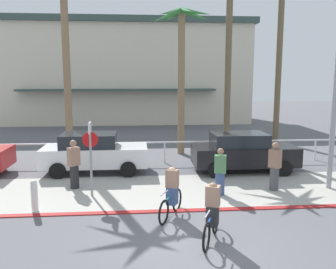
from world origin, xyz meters
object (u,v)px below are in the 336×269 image
object	(u,v)px
cyclist_teal_1	(172,193)
pedestrian_1	(74,166)
bollard_1	(34,195)
palm_tree_2	(64,16)
palm_tree_3	(182,42)
palm_tree_5	(280,25)
palm_tree_4	(230,15)
car_white_1	(94,152)
pedestrian_0	(275,168)
pedestrian_3	(220,174)
cyclist_blue_0	(212,213)
car_black_2	(243,152)
stop_sign_bike_lane	(91,149)

from	to	relation	value
cyclist_teal_1	pedestrian_1	distance (m)	4.41
bollard_1	palm_tree_2	distance (m)	10.11
palm_tree_3	palm_tree_5	bearing A→B (deg)	25.12
palm_tree_4	car_white_1	bearing A→B (deg)	-143.91
cyclist_teal_1	palm_tree_3	bearing A→B (deg)	81.23
palm_tree_5	palm_tree_4	bearing A→B (deg)	-158.82
palm_tree_5	cyclist_teal_1	bearing A→B (deg)	-123.11
palm_tree_3	palm_tree_2	bearing A→B (deg)	-177.74
pedestrian_1	car_white_1	bearing A→B (deg)	78.68
pedestrian_1	palm_tree_3	bearing A→B (deg)	51.28
pedestrian_0	pedestrian_1	world-z (taller)	pedestrian_1
palm_tree_3	pedestrian_3	bearing A→B (deg)	-85.87
palm_tree_5	bollard_1	bearing A→B (deg)	-136.88
palm_tree_3	cyclist_teal_1	size ratio (longest dim) A/B	4.52
car_white_1	cyclist_blue_0	distance (m)	7.77
bollard_1	car_white_1	xyz separation A→B (m)	(1.27, 4.51, 0.35)
palm_tree_5	pedestrian_1	world-z (taller)	palm_tree_5
palm_tree_5	cyclist_teal_1	size ratio (longest dim) A/B	5.94
car_black_2	palm_tree_3	bearing A→B (deg)	119.05
bollard_1	palm_tree_2	world-z (taller)	palm_tree_2
stop_sign_bike_lane	palm_tree_3	distance (m)	8.81
palm_tree_3	cyclist_blue_0	xyz separation A→B (m)	(-0.48, -10.35, -5.12)
palm_tree_4	car_black_2	size ratio (longest dim) A/B	2.30
car_black_2	pedestrian_3	world-z (taller)	car_black_2
palm_tree_5	car_black_2	distance (m)	10.12
bollard_1	cyclist_teal_1	bearing A→B (deg)	-9.50
palm_tree_3	palm_tree_5	distance (m)	7.02
car_white_1	cyclist_blue_0	world-z (taller)	car_white_1
palm_tree_4	pedestrian_1	world-z (taller)	palm_tree_4
bollard_1	palm_tree_3	world-z (taller)	palm_tree_3
palm_tree_2	pedestrian_1	xyz separation A→B (m)	(1.18, -5.55, -6.10)
bollard_1	cyclist_teal_1	world-z (taller)	cyclist_teal_1
palm_tree_2	cyclist_blue_0	bearing A→B (deg)	-62.24
palm_tree_3	pedestrian_1	distance (m)	8.92
stop_sign_bike_lane	pedestrian_1	xyz separation A→B (m)	(-0.74, 0.95, -0.83)
car_black_2	cyclist_teal_1	size ratio (longest dim) A/B	2.65
palm_tree_3	pedestrian_0	world-z (taller)	palm_tree_3
palm_tree_2	pedestrian_3	world-z (taller)	palm_tree_2
car_black_2	cyclist_teal_1	bearing A→B (deg)	-126.51
car_white_1	pedestrian_3	size ratio (longest dim) A/B	2.66
palm_tree_5	car_black_2	world-z (taller)	palm_tree_5
palm_tree_4	cyclist_blue_0	xyz separation A→B (m)	(-3.35, -11.97, -6.72)
bollard_1	palm_tree_4	bearing A→B (deg)	49.22
cyclist_teal_1	pedestrian_3	bearing A→B (deg)	43.78
pedestrian_0	car_white_1	bearing A→B (deg)	155.43
bollard_1	pedestrian_0	world-z (taller)	pedestrian_0
pedestrian_3	palm_tree_2	bearing A→B (deg)	133.23
bollard_1	cyclist_teal_1	xyz separation A→B (m)	(4.11, -0.69, 0.18)
car_black_2	pedestrian_0	size ratio (longest dim) A/B	2.49
palm_tree_2	palm_tree_5	distance (m)	12.47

